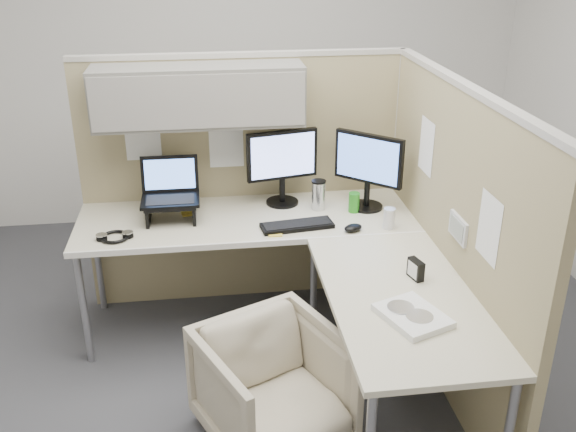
{
  "coord_description": "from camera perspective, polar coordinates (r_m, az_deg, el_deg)",
  "views": [
    {
      "loc": [
        -0.33,
        -2.93,
        2.28
      ],
      "look_at": [
        0.1,
        0.25,
        0.85
      ],
      "focal_mm": 40.0,
      "sensor_mm": 36.0,
      "label": 1
    }
  ],
  "objects": [
    {
      "name": "sticky_note_c",
      "position": [
        3.88,
        -8.87,
        0.25
      ],
      "size": [
        0.09,
        0.09,
        0.01
      ],
      "primitive_type": "cube",
      "rotation": [
        0.0,
        0.0,
        0.2
      ],
      "color": "yellow",
      "rests_on": "desk"
    },
    {
      "name": "sticky_note_b",
      "position": [
        3.58,
        -1.15,
        -1.56
      ],
      "size": [
        0.08,
        0.08,
        0.01
      ],
      "primitive_type": "cube",
      "rotation": [
        0.0,
        0.0,
        -0.05
      ],
      "color": "yellow",
      "rests_on": "desk"
    },
    {
      "name": "ground",
      "position": [
        3.73,
        -1.04,
        -13.69
      ],
      "size": [
        4.5,
        4.5,
        0.0
      ],
      "primitive_type": "plane",
      "color": "#39393E",
      "rests_on": "ground"
    },
    {
      "name": "partition_right",
      "position": [
        3.44,
        14.04,
        -1.89
      ],
      "size": [
        0.07,
        2.03,
        1.63
      ],
      "color": "tan",
      "rests_on": "ground"
    },
    {
      "name": "travel_mug",
      "position": [
        3.87,
        2.73,
        1.89
      ],
      "size": [
        0.09,
        0.09,
        0.19
      ],
      "color": "silver",
      "rests_on": "desk"
    },
    {
      "name": "paper_stack",
      "position": [
        2.88,
        11.01,
        -8.69
      ],
      "size": [
        0.33,
        0.36,
        0.03
      ],
      "rotation": [
        0.0,
        0.0,
        0.37
      ],
      "color": "white",
      "rests_on": "desk"
    },
    {
      "name": "laptop_station",
      "position": [
        3.79,
        -10.4,
        1.66
      ],
      "size": [
        0.33,
        0.29,
        0.35
      ],
      "color": "black",
      "rests_on": "desk"
    },
    {
      "name": "monitor_right",
      "position": [
        3.85,
        7.15,
        4.5
      ],
      "size": [
        0.35,
        0.32,
        0.47
      ],
      "rotation": [
        0.0,
        0.0,
        -0.74
      ],
      "color": "black",
      "rests_on": "desk"
    },
    {
      "name": "soda_can_green",
      "position": [
        3.68,
        8.98,
        -0.21
      ],
      "size": [
        0.07,
        0.07,
        0.12
      ],
      "primitive_type": "cylinder",
      "color": "silver",
      "rests_on": "desk"
    },
    {
      "name": "desk_clock",
      "position": [
        3.18,
        11.27,
        -4.67
      ],
      "size": [
        0.06,
        0.11,
        0.1
      ],
      "rotation": [
        0.0,
        0.0,
        -1.3
      ],
      "color": "black",
      "rests_on": "desk"
    },
    {
      "name": "office_chair",
      "position": [
        3.15,
        -1.29,
        -14.51
      ],
      "size": [
        0.81,
        0.79,
        0.64
      ],
      "primitive_type": "imported",
      "rotation": [
        0.0,
        0.0,
        0.43
      ],
      "color": "#BEAF97",
      "rests_on": "ground"
    },
    {
      "name": "headphones",
      "position": [
        3.65,
        -15.13,
        -1.78
      ],
      "size": [
        0.2,
        0.17,
        0.03
      ],
      "rotation": [
        0.0,
        0.0,
        0.1
      ],
      "color": "black",
      "rests_on": "desk"
    },
    {
      "name": "partition_back",
      "position": [
        3.94,
        -5.73,
        6.45
      ],
      "size": [
        2.0,
        0.36,
        1.63
      ],
      "color": "tan",
      "rests_on": "ground"
    },
    {
      "name": "soda_can_silver",
      "position": [
        3.87,
        5.89,
        1.22
      ],
      "size": [
        0.07,
        0.07,
        0.12
      ],
      "primitive_type": "cylinder",
      "color": "#268C1E",
      "rests_on": "desk"
    },
    {
      "name": "monitor_left",
      "position": [
        3.89,
        -0.52,
        4.87
      ],
      "size": [
        0.44,
        0.2,
        0.47
      ],
      "rotation": [
        0.0,
        0.0,
        0.22
      ],
      "color": "black",
      "rests_on": "desk"
    },
    {
      "name": "mouse",
      "position": [
        3.63,
        5.8,
        -1.05
      ],
      "size": [
        0.13,
        0.11,
        0.04
      ],
      "primitive_type": "ellipsoid",
      "rotation": [
        0.0,
        0.0,
        0.42
      ],
      "color": "black",
      "rests_on": "desk"
    },
    {
      "name": "keyboard",
      "position": [
        3.66,
        0.81,
        -0.86
      ],
      "size": [
        0.43,
        0.19,
        0.02
      ],
      "primitive_type": "cube",
      "rotation": [
        0.0,
        0.0,
        0.13
      ],
      "color": "black",
      "rests_on": "desk"
    },
    {
      "name": "desk",
      "position": [
        3.48,
        0.68,
        -3.26
      ],
      "size": [
        2.0,
        1.98,
        0.73
      ],
      "color": "beige",
      "rests_on": "ground"
    }
  ]
}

